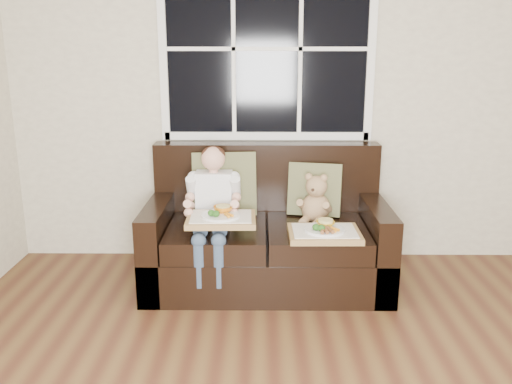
{
  "coord_description": "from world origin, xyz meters",
  "views": [
    {
      "loc": [
        -0.31,
        -1.71,
        1.67
      ],
      "look_at": [
        -0.34,
        1.85,
        0.71
      ],
      "focal_mm": 38.0,
      "sensor_mm": 36.0,
      "label": 1
    }
  ],
  "objects_px": {
    "loveseat": "(267,239)",
    "teddy_bear": "(316,202)",
    "child": "(213,200)",
    "tray_left": "(221,218)",
    "tray_right": "(324,232)"
  },
  "relations": [
    {
      "from": "teddy_bear",
      "to": "tray_right",
      "type": "bearing_deg",
      "value": -66.77
    },
    {
      "from": "loveseat",
      "to": "child",
      "type": "relative_size",
      "value": 2.02
    },
    {
      "from": "loveseat",
      "to": "teddy_bear",
      "type": "height_order",
      "value": "loveseat"
    },
    {
      "from": "loveseat",
      "to": "teddy_bear",
      "type": "relative_size",
      "value": 4.69
    },
    {
      "from": "tray_left",
      "to": "tray_right",
      "type": "bearing_deg",
      "value": -2.43
    },
    {
      "from": "loveseat",
      "to": "tray_left",
      "type": "bearing_deg",
      "value": -132.5
    },
    {
      "from": "tray_right",
      "to": "teddy_bear",
      "type": "bearing_deg",
      "value": 93.33
    },
    {
      "from": "child",
      "to": "tray_right",
      "type": "bearing_deg",
      "value": -16.56
    },
    {
      "from": "loveseat",
      "to": "tray_right",
      "type": "bearing_deg",
      "value": -42.21
    },
    {
      "from": "tray_left",
      "to": "tray_right",
      "type": "height_order",
      "value": "tray_left"
    },
    {
      "from": "child",
      "to": "tray_right",
      "type": "height_order",
      "value": "child"
    },
    {
      "from": "child",
      "to": "tray_right",
      "type": "relative_size",
      "value": 1.77
    },
    {
      "from": "child",
      "to": "tray_left",
      "type": "relative_size",
      "value": 1.83
    },
    {
      "from": "teddy_bear",
      "to": "tray_right",
      "type": "distance_m",
      "value": 0.36
    },
    {
      "from": "teddy_bear",
      "to": "tray_right",
      "type": "xyz_separation_m",
      "value": [
        0.02,
        -0.34,
        -0.11
      ]
    }
  ]
}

